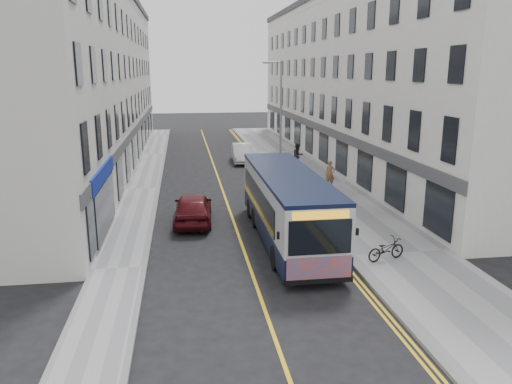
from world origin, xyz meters
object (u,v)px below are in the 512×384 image
object	(u,v)px
city_bus	(287,204)
bicycle	(386,249)
car_maroon	(193,208)
car_white	(243,153)
streetlamp	(280,116)
pedestrian_near	(330,174)
pedestrian_far	(298,156)

from	to	relation	value
city_bus	bicycle	bearing A→B (deg)	-43.17
city_bus	car_maroon	size ratio (longest dim) A/B	2.35
car_white	car_maroon	world-z (taller)	car_maroon
streetlamp	pedestrian_near	bearing A→B (deg)	-54.44
car_maroon	city_bus	bearing A→B (deg)	143.58
streetlamp	car_white	world-z (taller)	streetlamp
bicycle	car_maroon	size ratio (longest dim) A/B	0.37
city_bus	bicycle	size ratio (longest dim) A/B	6.28
car_white	pedestrian_far	bearing A→B (deg)	-42.17
pedestrian_far	streetlamp	bearing A→B (deg)	-148.92
pedestrian_far	car_white	size ratio (longest dim) A/B	0.41
streetlamp	pedestrian_far	size ratio (longest dim) A/B	4.24
streetlamp	pedestrian_far	bearing A→B (deg)	56.40
pedestrian_far	car_white	bearing A→B (deg)	110.02
city_bus	car_white	size ratio (longest dim) A/B	2.33
streetlamp	car_maroon	size ratio (longest dim) A/B	1.76
pedestrian_far	bicycle	bearing A→B (deg)	-117.94
city_bus	pedestrian_far	size ratio (longest dim) A/B	5.64
city_bus	bicycle	distance (m)	4.69
pedestrian_far	pedestrian_near	bearing A→B (deg)	-110.85
streetlamp	bicycle	distance (m)	16.41
bicycle	streetlamp	bearing A→B (deg)	-12.92
car_white	car_maroon	xyz separation A→B (m)	(-4.45, -16.26, 0.02)
streetlamp	city_bus	world-z (taller)	streetlamp
streetlamp	car_white	distance (m)	7.91
pedestrian_far	car_maroon	bearing A→B (deg)	-148.58
pedestrian_far	car_maroon	xyz separation A→B (m)	(-8.22, -12.54, -0.29)
bicycle	car_white	world-z (taller)	car_white
city_bus	pedestrian_far	distance (m)	16.44
city_bus	pedestrian_far	xyz separation A→B (m)	(4.19, 15.88, -0.63)
pedestrian_near	car_white	bearing A→B (deg)	116.04
car_white	pedestrian_near	bearing A→B (deg)	-65.12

